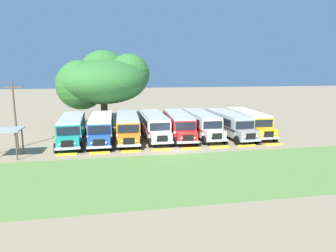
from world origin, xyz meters
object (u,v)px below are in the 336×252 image
parked_bus_slot_4 (178,124)px  broad_shade_tree (103,80)px  parked_bus_slot_3 (154,124)px  parked_bus_slot_7 (248,121)px  waiting_shelter (1,132)px  parked_bus_slot_2 (128,126)px  parked_bus_slot_5 (201,123)px  parked_bus_slot_6 (228,123)px  utility_pole (15,113)px  parked_bus_slot_1 (101,127)px  parked_bus_slot_0 (72,128)px

parked_bus_slot_4 → broad_shade_tree: broad_shade_tree is taller
parked_bus_slot_3 → parked_bus_slot_4: same height
parked_bus_slot_7 → waiting_shelter: parked_bus_slot_7 is taller
parked_bus_slot_2 → parked_bus_slot_5: 9.16m
parked_bus_slot_6 → waiting_shelter: (-24.31, -5.58, 0.87)m
parked_bus_slot_2 → waiting_shelter: parked_bus_slot_2 is taller
parked_bus_slot_4 → broad_shade_tree: (-9.13, 10.17, 5.04)m
parked_bus_slot_3 → utility_pole: 15.20m
parked_bus_slot_6 → broad_shade_tree: broad_shade_tree is taller
parked_bus_slot_1 → parked_bus_slot_3: (6.25, 0.60, 0.00)m
parked_bus_slot_2 → parked_bus_slot_4: same height
parked_bus_slot_5 → parked_bus_slot_6: same height
parked_bus_slot_2 → parked_bus_slot_3: size_ratio=1.00×
parked_bus_slot_4 → parked_bus_slot_7: (9.22, 0.16, 0.00)m
parked_bus_slot_1 → utility_pole: 9.06m
parked_bus_slot_6 → waiting_shelter: bearing=-80.0°
parked_bus_slot_4 → waiting_shelter: bearing=-69.1°
parked_bus_slot_5 → utility_pole: 21.02m
parked_bus_slot_4 → broad_shade_tree: size_ratio=0.77×
parked_bus_slot_6 → utility_pole: (-24.09, -1.88, 2.13)m
parked_bus_slot_5 → parked_bus_slot_7: 6.30m
parked_bus_slot_4 → waiting_shelter: parked_bus_slot_4 is taller
parked_bus_slot_0 → broad_shade_tree: size_ratio=0.77×
utility_pole → waiting_shelter: size_ratio=1.93×
parked_bus_slot_0 → broad_shade_tree: bearing=159.7°
utility_pole → parked_bus_slot_1: bearing=13.1°
parked_bus_slot_2 → broad_shade_tree: 11.97m
parked_bus_slot_5 → parked_bus_slot_6: 3.41m
parked_bus_slot_4 → parked_bus_slot_6: bearing=87.6°
parked_bus_slot_3 → parked_bus_slot_5: (5.93, -0.01, 0.00)m
parked_bus_slot_2 → parked_bus_slot_3: 3.26m
parked_bus_slot_2 → parked_bus_slot_6: (12.48, -0.22, 0.00)m
parked_bus_slot_7 → broad_shade_tree: (-18.36, 10.02, 5.04)m
parked_bus_slot_6 → utility_pole: bearing=-88.5°
parked_bus_slot_1 → parked_bus_slot_7: size_ratio=1.00×
parked_bus_slot_6 → parked_bus_slot_5: bearing=-104.8°
parked_bus_slot_5 → waiting_shelter: 21.91m
parked_bus_slot_1 → waiting_shelter: 10.52m
parked_bus_slot_7 → waiting_shelter: (-27.27, -6.25, 0.87)m
parked_bus_slot_4 → parked_bus_slot_6: 6.29m
parked_bus_slot_1 → parked_bus_slot_2: size_ratio=1.00×
parked_bus_slot_0 → parked_bus_slot_4: same height
parked_bus_slot_0 → parked_bus_slot_3: size_ratio=1.00×
parked_bus_slot_0 → parked_bus_slot_3: same height
parked_bus_slot_2 → parked_bus_slot_5: same height
parked_bus_slot_4 → parked_bus_slot_6: (6.26, -0.51, 0.00)m
parked_bus_slot_0 → parked_bus_slot_1: size_ratio=1.00×
parked_bus_slot_0 → parked_bus_slot_6: (18.79, -0.18, 0.00)m
parked_bus_slot_2 → utility_pole: utility_pole is taller
parked_bus_slot_6 → parked_bus_slot_0: bearing=-93.5°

